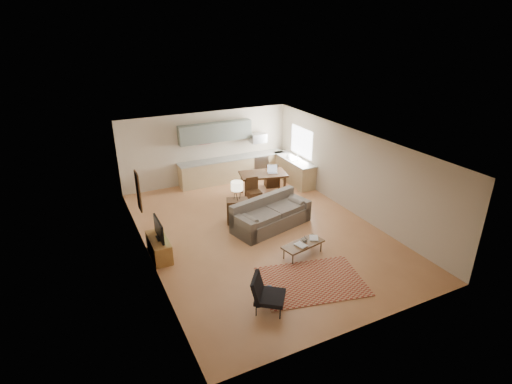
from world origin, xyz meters
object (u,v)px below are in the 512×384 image
tv_credenza (159,247)px  armchair (270,294)px  dining_table (263,184)px  coffee_table (303,249)px  console_table (237,211)px  sofa (271,213)px

tv_credenza → armchair: bearing=-62.7°
armchair → dining_table: (2.68, 5.59, 0.00)m
coffee_table → armchair: size_ratio=1.46×
console_table → coffee_table: bearing=-52.5°
console_table → tv_credenza: bearing=-141.2°
coffee_table → tv_credenza: size_ratio=1.02×
dining_table → sofa: bearing=-98.2°
sofa → coffee_table: 1.79m
tv_credenza → console_table: 2.79m
armchair → console_table: (1.02, 4.05, -0.03)m
tv_credenza → dining_table: bearing=29.5°
armchair → tv_credenza: size_ratio=0.70×
coffee_table → sofa: bearing=78.1°
armchair → tv_credenza: 3.55m
tv_credenza → sofa: bearing=2.7°
armchair → sofa: bearing=8.2°
coffee_table → tv_credenza: bearing=143.0°
coffee_table → tv_credenza: (-3.43, 1.61, 0.09)m
console_table → dining_table: 2.27m
coffee_table → dining_table: size_ratio=0.74×
sofa → tv_credenza: bearing=168.3°
armchair → coffee_table: bearing=-12.7°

